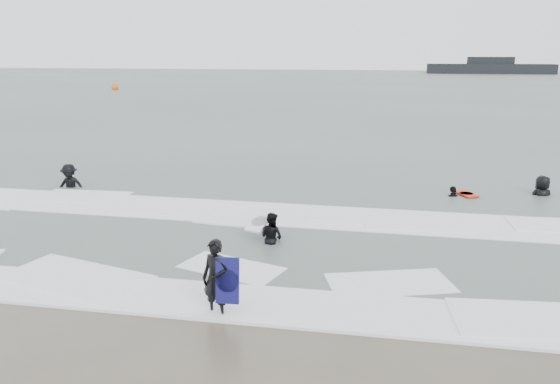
% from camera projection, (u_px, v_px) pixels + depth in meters
% --- Properties ---
extents(ground, '(320.00, 320.00, 0.00)m').
position_uv_depth(ground, '(237.00, 292.00, 12.44)').
color(ground, brown).
rests_on(ground, ground).
extents(sea, '(320.00, 320.00, 0.00)m').
position_uv_depth(sea, '(371.00, 86.00, 88.39)').
color(sea, '#47544C').
rests_on(sea, ground).
extents(surfer_centre, '(0.71, 0.57, 1.68)m').
position_uv_depth(surfer_centre, '(217.00, 316.00, 11.32)').
color(surfer_centre, black).
rests_on(surfer_centre, ground).
extents(surfer_wading, '(0.90, 0.83, 1.48)m').
position_uv_depth(surfer_wading, '(272.00, 244.00, 15.57)').
color(surfer_wading, black).
rests_on(surfer_wading, ground).
extents(surfer_breaker, '(1.30, 0.89, 1.86)m').
position_uv_depth(surfer_breaker, '(70.00, 189.00, 21.83)').
color(surfer_breaker, black).
rests_on(surfer_breaker, ground).
extents(surfer_right_near, '(1.01, 0.72, 1.58)m').
position_uv_depth(surfer_right_near, '(453.00, 197.00, 20.54)').
color(surfer_right_near, black).
rests_on(surfer_right_near, ground).
extents(surfer_right_far, '(1.10, 0.88, 1.96)m').
position_uv_depth(surfer_right_far, '(541.00, 196.00, 20.70)').
color(surfer_right_far, black).
rests_on(surfer_right_far, ground).
extents(surf_foam, '(30.03, 9.06, 0.09)m').
position_uv_depth(surf_foam, '(271.00, 238.00, 15.94)').
color(surf_foam, white).
rests_on(surf_foam, ground).
extents(bodyboards, '(7.33, 11.81, 1.25)m').
position_uv_depth(bodyboards, '(343.00, 223.00, 15.85)').
color(bodyboards, '#10104D').
rests_on(bodyboards, ground).
extents(buoy, '(1.00, 1.00, 1.65)m').
position_uv_depth(buoy, '(115.00, 87.00, 78.82)').
color(buoy, '#E25E0A').
rests_on(buoy, ground).
extents(vessel_horizon, '(30.59, 5.46, 4.15)m').
position_uv_depth(vessel_horizon, '(490.00, 68.00, 137.33)').
color(vessel_horizon, black).
rests_on(vessel_horizon, ground).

